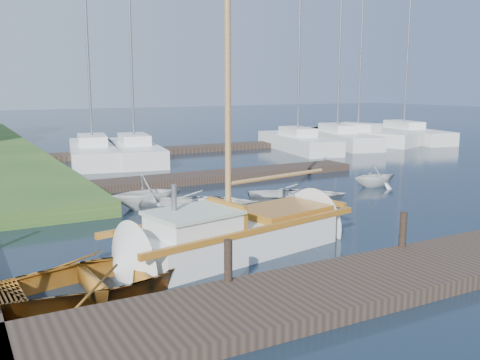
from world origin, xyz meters
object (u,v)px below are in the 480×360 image
tender_a (200,201)px  marina_boat_5 (337,137)px  mooring_post_1 (228,260)px  marina_boat_4 (297,141)px  tender_d (375,174)px  marina_boat_6 (358,135)px  marina_boat_0 (93,151)px  tender_c (298,193)px  dinghy (106,272)px  sailboat (240,237)px  marina_boat_1 (135,150)px  marina_boat_7 (403,133)px  tender_b (147,190)px  mooring_post_2 (403,230)px

tender_a → marina_boat_5: (16.06, 13.21, 0.20)m
mooring_post_1 → marina_boat_4: (14.42, 18.45, -0.14)m
tender_d → marina_boat_5: marina_boat_5 is taller
marina_boat_4 → marina_boat_6: 5.89m
marina_boat_4 → marina_boat_0: bearing=95.6°
tender_a → marina_boat_0: 13.14m
tender_c → marina_boat_5: marina_boat_5 is taller
tender_a → tender_d: (7.97, 0.82, 0.12)m
tender_d → marina_boat_6: (9.94, 12.46, 0.07)m
tender_d → marina_boat_5: bearing=-29.0°
dinghy → marina_boat_4: bearing=-47.2°
marina_boat_5 → marina_boat_0: bearing=103.6°
mooring_post_1 → sailboat: sailboat is taller
marina_boat_1 → marina_boat_7: 20.45m
tender_a → marina_boat_1: marina_boat_1 is taller
mooring_post_1 → tender_b: size_ratio=0.34×
marina_boat_1 → marina_boat_5: size_ratio=0.88×
mooring_post_1 → marina_boat_1: marina_boat_1 is taller
marina_boat_0 → marina_boat_5: bearing=-79.2°
mooring_post_1 → marina_boat_0: bearing=83.7°
mooring_post_1 → marina_boat_1: (4.19, 18.77, -0.13)m
sailboat → tender_d: size_ratio=5.13×
marina_boat_1 → marina_boat_0: bearing=81.6°
tender_b → marina_boat_7: size_ratio=0.21×
marina_boat_4 → marina_boat_6: marina_boat_6 is taller
mooring_post_2 → marina_boat_4: (9.92, 18.45, -0.14)m
tender_b → marina_boat_0: marina_boat_0 is taller
sailboat → tender_a: 3.99m
sailboat → marina_boat_6: marina_boat_6 is taller
mooring_post_1 → tender_b: tender_b is taller
tender_c → marina_boat_1: size_ratio=0.31×
marina_boat_0 → marina_boat_1: 2.15m
marina_boat_5 → tender_a: bearing=142.8°
tender_b → marina_boat_5: bearing=-56.4°
tender_c → marina_boat_5: 18.39m
sailboat → tender_d: bearing=17.7°
mooring_post_2 → mooring_post_1: bearing=180.0°
mooring_post_1 → tender_a: size_ratio=0.22×
tender_c → marina_boat_7: bearing=-27.1°
dinghy → marina_boat_7: marina_boat_7 is taller
marina_boat_0 → marina_boat_5: size_ratio=0.86×
tender_c → marina_boat_5: size_ratio=0.27×
tender_b → mooring_post_2: bearing=-157.0°
mooring_post_1 → marina_boat_1: 19.23m
marina_boat_0 → marina_boat_1: size_ratio=0.98×
tender_a → sailboat: bearing=-163.9°
mooring_post_2 → marina_boat_0: marina_boat_0 is taller
dinghy → marina_boat_4: (16.41, 17.15, 0.15)m
tender_b → marina_boat_4: 17.07m
dinghy → marina_boat_0: marina_boat_0 is taller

